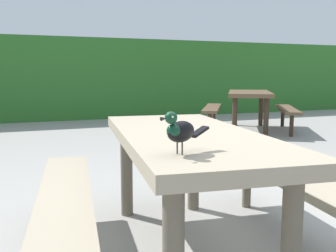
% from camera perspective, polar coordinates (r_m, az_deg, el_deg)
% --- Properties ---
extents(hedge_wall, '(28.00, 2.18, 1.91)m').
position_cam_1_polar(hedge_wall, '(10.13, -13.95, 6.95)').
color(hedge_wall, '#2D6B28').
rests_on(hedge_wall, ground).
extents(picnic_table_foreground, '(1.88, 1.91, 0.74)m').
position_cam_1_polar(picnic_table_foreground, '(2.25, 2.86, -5.48)').
color(picnic_table_foreground, gray).
rests_on(picnic_table_foreground, ground).
extents(bird_grackle, '(0.27, 0.15, 0.18)m').
position_cam_1_polar(bird_grackle, '(1.57, 1.70, -0.63)').
color(bird_grackle, black).
rests_on(bird_grackle, picnic_table_foreground).
extents(picnic_table_mid_left, '(2.32, 2.33, 0.74)m').
position_cam_1_polar(picnic_table_mid_left, '(7.39, 12.09, 3.65)').
color(picnic_table_mid_left, brown).
rests_on(picnic_table_mid_left, ground).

